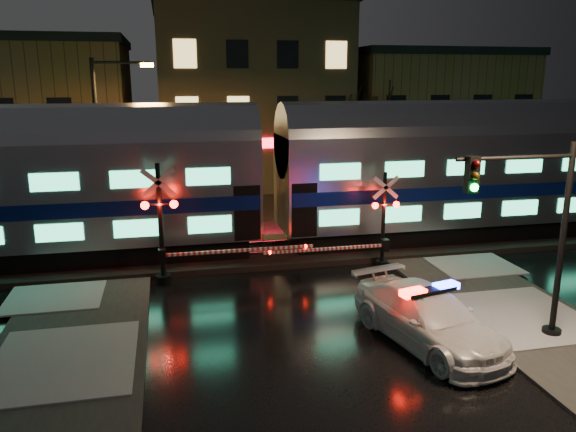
{
  "coord_description": "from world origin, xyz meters",
  "views": [
    {
      "loc": [
        -3.7,
        -16.75,
        7.07
      ],
      "look_at": [
        0.47,
        2.5,
        2.2
      ],
      "focal_mm": 35.0,
      "sensor_mm": 36.0,
      "label": 1
    }
  ],
  "objects_px": {
    "crossing_signal_left": "(172,235)",
    "traffic_light": "(535,240)",
    "streetlight": "(104,137)",
    "crossing_signal_right": "(375,231)",
    "police_car": "(428,317)"
  },
  "relations": [
    {
      "from": "crossing_signal_left",
      "to": "streetlight",
      "type": "xyz_separation_m",
      "value": [
        -2.65,
        6.69,
        2.77
      ]
    },
    {
      "from": "traffic_light",
      "to": "streetlight",
      "type": "xyz_separation_m",
      "value": [
        -12.02,
        13.27,
        1.64
      ]
    },
    {
      "from": "police_car",
      "to": "traffic_light",
      "type": "height_order",
      "value": "traffic_light"
    },
    {
      "from": "police_car",
      "to": "traffic_light",
      "type": "distance_m",
      "value": 3.48
    },
    {
      "from": "traffic_light",
      "to": "streetlight",
      "type": "bearing_deg",
      "value": 124.0
    },
    {
      "from": "crossing_signal_left",
      "to": "streetlight",
      "type": "distance_m",
      "value": 7.71
    },
    {
      "from": "police_car",
      "to": "crossing_signal_left",
      "type": "height_order",
      "value": "crossing_signal_left"
    },
    {
      "from": "crossing_signal_right",
      "to": "streetlight",
      "type": "relative_size",
      "value": 0.66
    },
    {
      "from": "crossing_signal_left",
      "to": "traffic_light",
      "type": "xyz_separation_m",
      "value": [
        9.36,
        -6.58,
        1.14
      ]
    },
    {
      "from": "crossing_signal_left",
      "to": "traffic_light",
      "type": "distance_m",
      "value": 11.5
    },
    {
      "from": "police_car",
      "to": "traffic_light",
      "type": "relative_size",
      "value": 1.0
    },
    {
      "from": "crossing_signal_right",
      "to": "crossing_signal_left",
      "type": "xyz_separation_m",
      "value": [
        -7.43,
        0.01,
        0.26
      ]
    },
    {
      "from": "crossing_signal_right",
      "to": "crossing_signal_left",
      "type": "relative_size",
      "value": 0.86
    },
    {
      "from": "police_car",
      "to": "traffic_light",
      "type": "bearing_deg",
      "value": -23.91
    },
    {
      "from": "crossing_signal_right",
      "to": "streetlight",
      "type": "distance_m",
      "value": 12.49
    }
  ]
}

